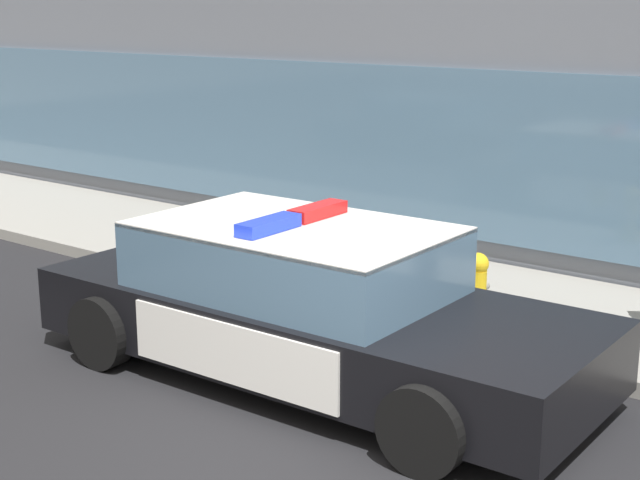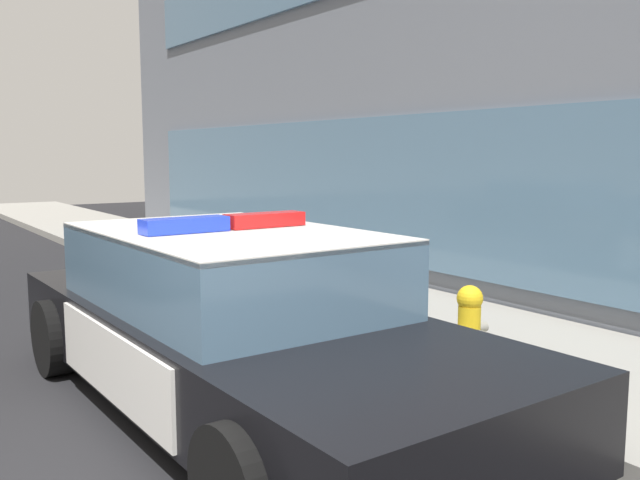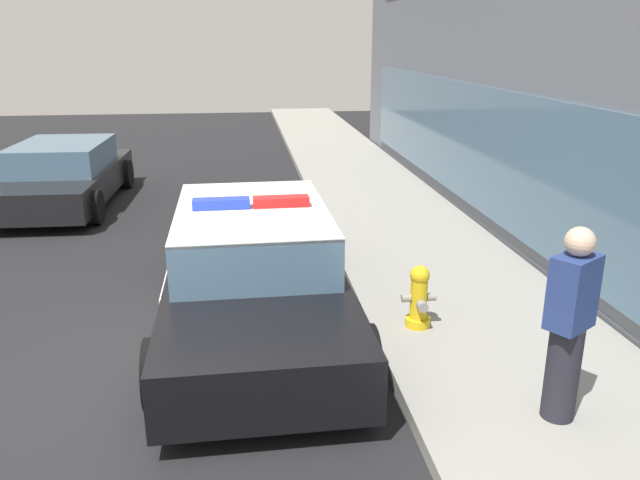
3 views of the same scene
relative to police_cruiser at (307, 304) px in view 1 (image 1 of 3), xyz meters
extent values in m
cube|color=gray|center=(1.55, 2.64, -0.61)|extent=(48.00, 2.70, 0.15)
cube|color=slate|center=(-3.94, 4.02, 0.77)|extent=(14.27, 0.08, 2.10)
cube|color=black|center=(0.06, 0.00, -0.18)|extent=(5.18, 2.03, 0.60)
cube|color=silver|center=(1.71, 0.03, -0.02)|extent=(1.79, 1.93, 0.05)
cube|color=silver|center=(-1.74, -0.03, -0.02)|extent=(1.48, 1.92, 0.05)
cube|color=silver|center=(-0.06, 0.98, -0.18)|extent=(2.16, 0.07, 0.51)
cube|color=silver|center=(-0.02, -0.98, -0.18)|extent=(2.16, 0.07, 0.51)
cube|color=yellow|center=(-0.06, 0.99, -0.18)|extent=(0.22, 0.02, 0.26)
cube|color=slate|center=(-0.14, 0.00, 0.39)|extent=(2.71, 1.79, 0.60)
cube|color=silver|center=(-0.14, 0.00, 0.68)|extent=(2.71, 1.79, 0.04)
cube|color=red|center=(-0.15, 0.35, 0.76)|extent=(0.21, 0.66, 0.11)
cube|color=blue|center=(-0.14, -0.35, 0.76)|extent=(0.21, 0.66, 0.11)
cylinder|color=black|center=(1.74, 1.00, -0.34)|extent=(0.68, 0.23, 0.68)
cylinder|color=black|center=(1.78, -0.93, -0.34)|extent=(0.68, 0.23, 0.68)
cylinder|color=black|center=(-1.66, 0.94, -0.34)|extent=(0.68, 0.23, 0.68)
cylinder|color=black|center=(-1.62, -1.00, -0.34)|extent=(0.68, 0.23, 0.68)
cylinder|color=gold|center=(0.71, 1.82, -0.48)|extent=(0.28, 0.28, 0.10)
cylinder|color=gold|center=(0.71, 1.82, -0.21)|extent=(0.19, 0.19, 0.45)
sphere|color=gold|center=(0.71, 1.82, 0.09)|extent=(0.22, 0.22, 0.22)
cylinder|color=gray|center=(0.71, 1.82, 0.16)|extent=(0.06, 0.06, 0.05)
cylinder|color=gray|center=(0.71, 1.67, -0.18)|extent=(0.09, 0.10, 0.09)
cylinder|color=gray|center=(0.71, 1.96, -0.18)|extent=(0.09, 0.10, 0.09)
cylinder|color=gray|center=(0.86, 1.82, -0.22)|extent=(0.10, 0.12, 0.12)
camera|label=1|loc=(4.89, -6.17, 2.56)|focal=52.46mm
camera|label=2|loc=(4.60, -2.38, 1.29)|focal=38.22mm
camera|label=3|loc=(6.93, -0.08, 2.58)|focal=34.83mm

